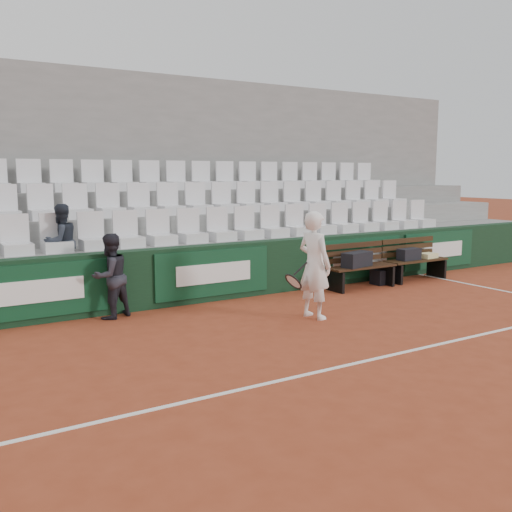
{
  "coord_description": "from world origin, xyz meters",
  "views": [
    {
      "loc": [
        -4.73,
        -4.97,
        2.27
      ],
      "look_at": [
        -0.2,
        2.4,
        1.0
      ],
      "focal_mm": 40.0,
      "sensor_mm": 36.0,
      "label": 1
    }
  ],
  "objects_px": {
    "sports_bag_left": "(357,259)",
    "ball_kid": "(110,276)",
    "sports_bag_ground": "(383,277)",
    "spectator_c": "(60,214)",
    "tennis_player": "(314,265)",
    "water_bottle_far": "(390,277)",
    "sports_bag_right": "(409,254)",
    "water_bottle_near": "(319,288)",
    "bench_left": "(361,277)",
    "bench_right": "(415,270)"
  },
  "relations": [
    {
      "from": "sports_bag_ground",
      "to": "bench_right",
      "type": "bearing_deg",
      "value": -4.14
    },
    {
      "from": "bench_left",
      "to": "sports_bag_left",
      "type": "distance_m",
      "value": 0.4
    },
    {
      "from": "sports_bag_left",
      "to": "water_bottle_far",
      "type": "distance_m",
      "value": 1.03
    },
    {
      "from": "sports_bag_right",
      "to": "sports_bag_ground",
      "type": "distance_m",
      "value": 0.79
    },
    {
      "from": "water_bottle_near",
      "to": "spectator_c",
      "type": "xyz_separation_m",
      "value": [
        -4.37,
        1.19,
        1.48
      ]
    },
    {
      "from": "water_bottle_near",
      "to": "ball_kid",
      "type": "relative_size",
      "value": 0.19
    },
    {
      "from": "sports_bag_ground",
      "to": "water_bottle_near",
      "type": "bearing_deg",
      "value": -174.29
    },
    {
      "from": "sports_bag_left",
      "to": "tennis_player",
      "type": "bearing_deg",
      "value": -147.15
    },
    {
      "from": "bench_right",
      "to": "water_bottle_far",
      "type": "xyz_separation_m",
      "value": [
        -0.79,
        -0.05,
        -0.09
      ]
    },
    {
      "from": "bench_left",
      "to": "water_bottle_far",
      "type": "distance_m",
      "value": 0.78
    },
    {
      "from": "sports_bag_ground",
      "to": "ball_kid",
      "type": "relative_size",
      "value": 0.37
    },
    {
      "from": "ball_kid",
      "to": "spectator_c",
      "type": "xyz_separation_m",
      "value": [
        -0.53,
        0.83,
        0.94
      ]
    },
    {
      "from": "bench_left",
      "to": "water_bottle_near",
      "type": "xyz_separation_m",
      "value": [
        -1.09,
        -0.08,
        -0.1
      ]
    },
    {
      "from": "water_bottle_far",
      "to": "tennis_player",
      "type": "xyz_separation_m",
      "value": [
        -2.99,
        -1.36,
        0.7
      ]
    },
    {
      "from": "bench_left",
      "to": "ball_kid",
      "type": "relative_size",
      "value": 1.12
    },
    {
      "from": "sports_bag_left",
      "to": "spectator_c",
      "type": "relative_size",
      "value": 0.55
    },
    {
      "from": "sports_bag_ground",
      "to": "water_bottle_far",
      "type": "bearing_deg",
      "value": -54.35
    },
    {
      "from": "bench_right",
      "to": "sports_bag_right",
      "type": "height_order",
      "value": "sports_bag_right"
    },
    {
      "from": "sports_bag_left",
      "to": "water_bottle_far",
      "type": "bearing_deg",
      "value": 1.86
    },
    {
      "from": "tennis_player",
      "to": "ball_kid",
      "type": "relative_size",
      "value": 1.26
    },
    {
      "from": "sports_bag_right",
      "to": "water_bottle_far",
      "type": "height_order",
      "value": "sports_bag_right"
    },
    {
      "from": "water_bottle_far",
      "to": "spectator_c",
      "type": "distance_m",
      "value": 6.51
    },
    {
      "from": "sports_bag_right",
      "to": "spectator_c",
      "type": "xyz_separation_m",
      "value": [
        -6.83,
        1.06,
        1.04
      ]
    },
    {
      "from": "water_bottle_far",
      "to": "bench_right",
      "type": "bearing_deg",
      "value": 3.35
    },
    {
      "from": "sports_bag_left",
      "to": "sports_bag_right",
      "type": "relative_size",
      "value": 1.29
    },
    {
      "from": "water_bottle_far",
      "to": "ball_kid",
      "type": "relative_size",
      "value": 0.21
    },
    {
      "from": "water_bottle_far",
      "to": "bench_left",
      "type": "bearing_deg",
      "value": 179.43
    },
    {
      "from": "water_bottle_far",
      "to": "sports_bag_right",
      "type": "bearing_deg",
      "value": 5.49
    },
    {
      "from": "tennis_player",
      "to": "water_bottle_far",
      "type": "bearing_deg",
      "value": 24.51
    },
    {
      "from": "water_bottle_far",
      "to": "tennis_player",
      "type": "height_order",
      "value": "tennis_player"
    },
    {
      "from": "ball_kid",
      "to": "sports_bag_right",
      "type": "bearing_deg",
      "value": 155.09
    },
    {
      "from": "sports_bag_ground",
      "to": "water_bottle_far",
      "type": "distance_m",
      "value": 0.13
    },
    {
      "from": "sports_bag_right",
      "to": "ball_kid",
      "type": "height_order",
      "value": "ball_kid"
    },
    {
      "from": "sports_bag_ground",
      "to": "tennis_player",
      "type": "height_order",
      "value": "tennis_player"
    },
    {
      "from": "sports_bag_ground",
      "to": "spectator_c",
      "type": "height_order",
      "value": "spectator_c"
    },
    {
      "from": "sports_bag_left",
      "to": "ball_kid",
      "type": "relative_size",
      "value": 0.5
    },
    {
      "from": "sports_bag_left",
      "to": "bench_right",
      "type": "bearing_deg",
      "value": 2.55
    },
    {
      "from": "tennis_player",
      "to": "ball_kid",
      "type": "bearing_deg",
      "value": 148.74
    },
    {
      "from": "sports_bag_left",
      "to": "tennis_player",
      "type": "distance_m",
      "value": 2.47
    },
    {
      "from": "bench_right",
      "to": "sports_bag_right",
      "type": "xyz_separation_m",
      "value": [
        -0.2,
        0.01,
        0.35
      ]
    },
    {
      "from": "bench_left",
      "to": "sports_bag_ground",
      "type": "bearing_deg",
      "value": 8.22
    },
    {
      "from": "bench_left",
      "to": "sports_bag_right",
      "type": "height_order",
      "value": "sports_bag_right"
    },
    {
      "from": "water_bottle_far",
      "to": "spectator_c",
      "type": "relative_size",
      "value": 0.23
    },
    {
      "from": "sports_bag_ground",
      "to": "spectator_c",
      "type": "xyz_separation_m",
      "value": [
        -6.16,
        1.01,
        1.46
      ]
    },
    {
      "from": "bench_left",
      "to": "water_bottle_near",
      "type": "height_order",
      "value": "bench_left"
    },
    {
      "from": "bench_left",
      "to": "sports_bag_right",
      "type": "bearing_deg",
      "value": 2.04
    },
    {
      "from": "water_bottle_near",
      "to": "spectator_c",
      "type": "distance_m",
      "value": 4.77
    },
    {
      "from": "sports_bag_ground",
      "to": "spectator_c",
      "type": "bearing_deg",
      "value": 170.68
    },
    {
      "from": "sports_bag_left",
      "to": "ball_kid",
      "type": "distance_m",
      "value": 4.8
    },
    {
      "from": "tennis_player",
      "to": "spectator_c",
      "type": "relative_size",
      "value": 1.38
    }
  ]
}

